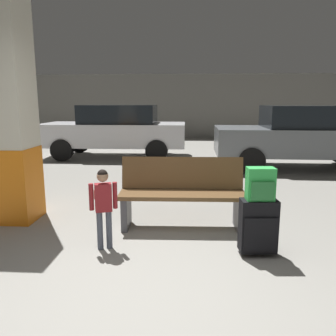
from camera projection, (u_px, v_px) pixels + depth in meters
name	position (u px, v px, depth m)	size (l,w,h in m)	color
ground_plane	(166.00, 187.00, 6.76)	(18.00, 18.00, 0.10)	gray
garage_back_wall	(179.00, 106.00, 15.17)	(18.00, 0.12, 2.80)	slate
structural_pillar	(9.00, 111.00, 4.46)	(0.57, 0.57, 2.99)	orange
bench	(182.00, 193.00, 4.40)	(1.61, 0.57, 0.89)	brown
suitcase	(258.00, 226.00, 3.57)	(0.39, 0.25, 0.60)	black
backpack_bright	(260.00, 184.00, 3.49)	(0.29, 0.21, 0.34)	green
child	(103.00, 201.00, 3.69)	(0.29, 0.17, 0.89)	#4C5160
parked_car_near	(303.00, 135.00, 8.21)	(4.12, 1.84, 1.51)	slate
parked_car_far	(116.00, 130.00, 9.95)	(4.12, 1.84, 1.51)	silver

